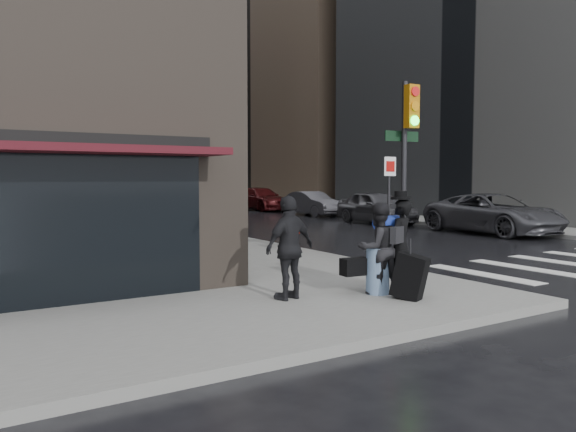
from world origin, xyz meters
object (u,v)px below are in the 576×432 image
object	(u,v)px
man_overcoat	(402,250)
man_greycoat	(290,248)
man_jeans	(377,248)
parked_car_3	(261,199)
parked_car_0	(493,214)
parked_car_1	(376,207)
parked_car_5	(193,194)
traffic_light	(406,149)
parked_car_4	(217,197)
fire_hydrant	(292,235)
parked_car_2	(312,204)

from	to	relation	value
man_overcoat	man_greycoat	bearing A→B (deg)	-43.04
man_jeans	parked_car_3	size ratio (longest dim) A/B	0.31
man_jeans	parked_car_3	distance (m)	27.64
parked_car_0	parked_car_1	world-z (taller)	parked_car_1
parked_car_5	parked_car_3	bearing A→B (deg)	-87.26
parked_car_3	man_greycoat	bearing A→B (deg)	-121.46
traffic_light	parked_car_1	size ratio (longest dim) A/B	0.90
man_overcoat	parked_car_4	xyz separation A→B (m)	(10.88, 31.39, -0.19)
parked_car_0	parked_car_4	distance (m)	24.41
man_overcoat	parked_car_4	bearing A→B (deg)	-133.50
man_jeans	fire_hydrant	world-z (taller)	man_jeans
fire_hydrant	parked_car_1	xyz separation A→B (m)	(8.88, 6.55, 0.27)
man_overcoat	man_jeans	distance (m)	0.44
man_greycoat	parked_car_2	size ratio (longest dim) A/B	0.42
traffic_light	parked_car_0	size ratio (longest dim) A/B	0.74
parked_car_2	parked_car_4	bearing A→B (deg)	88.96
parked_car_1	parked_car_3	world-z (taller)	parked_car_1
man_greycoat	parked_car_0	size ratio (longest dim) A/B	0.31
man_jeans	traffic_light	size ratio (longest dim) A/B	0.39
parked_car_0	parked_car_5	size ratio (longest dim) A/B	1.19
traffic_light	fire_hydrant	size ratio (longest dim) A/B	5.04
parked_car_1	parked_car_5	bearing A→B (deg)	92.38
parked_car_1	man_greycoat	bearing A→B (deg)	-131.47
man_greycoat	parked_car_1	size ratio (longest dim) A/B	0.38
traffic_light	parked_car_1	world-z (taller)	traffic_light
parked_car_1	parked_car_4	distance (m)	18.30
parked_car_0	parked_car_2	distance (m)	12.20
parked_car_1	parked_car_5	distance (m)	24.41
man_jeans	parked_car_0	size ratio (longest dim) A/B	0.29
man_greycoat	parked_car_4	world-z (taller)	man_greycoat
traffic_light	parked_car_2	size ratio (longest dim) A/B	0.99
fire_hydrant	parked_car_0	world-z (taller)	parked_car_0
parked_car_0	traffic_light	bearing A→B (deg)	-148.33
man_overcoat	parked_car_3	bearing A→B (deg)	-138.37
man_jeans	parked_car_5	size ratio (longest dim) A/B	0.34
fire_hydrant	parked_car_0	xyz separation A→B (m)	(9.60, 0.45, 0.27)
parked_car_4	man_jeans	bearing A→B (deg)	-105.15
traffic_light	parked_car_5	distance (m)	36.87
man_greycoat	parked_car_2	bearing A→B (deg)	-137.53
parked_car_1	man_overcoat	bearing A→B (deg)	-125.28
fire_hydrant	parked_car_0	size ratio (longest dim) A/B	0.15
fire_hydrant	parked_car_4	size ratio (longest dim) A/B	0.19
man_overcoat	parked_car_4	size ratio (longest dim) A/B	0.43
man_jeans	traffic_light	world-z (taller)	traffic_light
traffic_light	parked_car_5	world-z (taller)	traffic_light
man_overcoat	parked_car_5	distance (m)	39.20
fire_hydrant	parked_car_3	world-z (taller)	parked_car_3
traffic_light	parked_car_0	distance (m)	10.99
parked_car_1	parked_car_4	world-z (taller)	parked_car_1
fire_hydrant	parked_car_4	xyz separation A→B (m)	(9.03, 24.85, 0.22)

